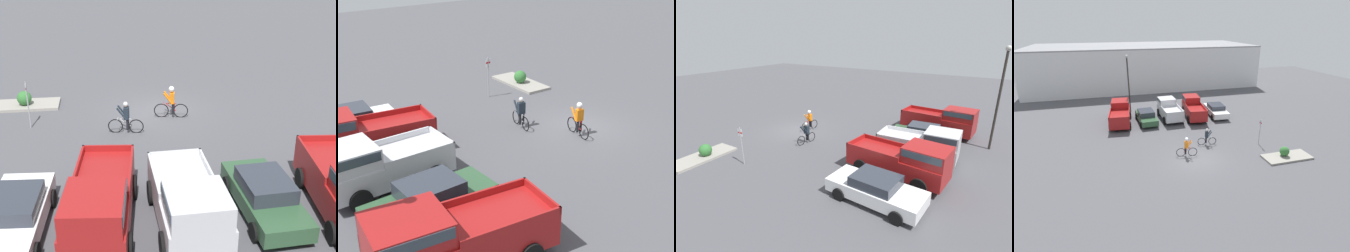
# 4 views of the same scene
# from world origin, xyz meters

# --- Properties ---
(ground_plane) EXTENTS (80.00, 80.00, 0.00)m
(ground_plane) POSITION_xyz_m (0.00, 0.00, 0.00)
(ground_plane) COLOR #4C4C51
(sedan_0) EXTENTS (2.14, 4.69, 1.40)m
(sedan_0) POSITION_xyz_m (-2.66, 9.67, 0.70)
(sedan_0) COLOR #2D5133
(sedan_0) RESTS_ON ground_plane
(pickup_truck_1) EXTENTS (2.36, 4.93, 2.11)m
(pickup_truck_1) POSITION_xyz_m (0.13, 10.44, 1.11)
(pickup_truck_1) COLOR silver
(pickup_truck_1) RESTS_ON ground_plane
(pickup_truck_2) EXTENTS (2.60, 5.70, 2.22)m
(pickup_truck_2) POSITION_xyz_m (2.99, 10.16, 1.16)
(pickup_truck_2) COLOR maroon
(pickup_truck_2) RESTS_ON ground_plane
(sedan_1) EXTENTS (2.28, 4.78, 1.39)m
(sedan_1) POSITION_xyz_m (5.74, 9.75, 0.71)
(sedan_1) COLOR white
(sedan_1) RESTS_ON ground_plane
(cyclist_0) EXTENTS (1.71, 0.52, 1.61)m
(cyclist_0) POSITION_xyz_m (1.78, 2.36, 0.78)
(cyclist_0) COLOR black
(cyclist_0) RESTS_ON ground_plane
(cyclist_1) EXTENTS (1.76, 0.52, 1.71)m
(cyclist_1) POSITION_xyz_m (-0.63, 0.74, 0.87)
(cyclist_1) COLOR black
(cyclist_1) RESTS_ON ground_plane
(fire_lane_sign) EXTENTS (0.06, 0.30, 2.40)m
(fire_lane_sign) POSITION_xyz_m (6.44, 1.20, 1.45)
(fire_lane_sign) COLOR #9E9EA3
(fire_lane_sign) RESTS_ON ground_plane
(curb_island) EXTENTS (4.02, 1.69, 0.15)m
(curb_island) POSITION_xyz_m (7.29, -1.81, 0.07)
(curb_island) COLOR gray
(curb_island) RESTS_ON ground_plane
(shrub) EXTENTS (0.78, 0.78, 0.78)m
(shrub) POSITION_xyz_m (7.11, -1.65, 0.54)
(shrub) COLOR #337033
(shrub) RESTS_ON curb_island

